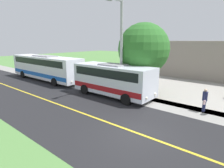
# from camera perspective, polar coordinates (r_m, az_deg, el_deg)

# --- Properties ---
(ground_plane) EXTENTS (120.00, 120.00, 0.00)m
(ground_plane) POSITION_cam_1_polar(r_m,az_deg,el_deg) (10.50, 8.04, -14.74)
(ground_plane) COLOR #548442
(road_surface) EXTENTS (8.00, 100.00, 0.01)m
(road_surface) POSITION_cam_1_polar(r_m,az_deg,el_deg) (10.50, 8.04, -14.72)
(road_surface) COLOR black
(road_surface) RESTS_ON ground
(sidewalk) EXTENTS (2.40, 100.00, 0.01)m
(sidewalk) POSITION_cam_1_polar(r_m,az_deg,el_deg) (14.83, 18.85, -6.82)
(sidewalk) COLOR gray
(sidewalk) RESTS_ON ground
(road_centre_line) EXTENTS (0.16, 100.00, 0.00)m
(road_centre_line) POSITION_cam_1_polar(r_m,az_deg,el_deg) (10.49, 8.05, -14.70)
(road_centre_line) COLOR gold
(road_centre_line) RESTS_ON ground
(shuttle_bus_front) EXTENTS (2.79, 7.69, 2.88)m
(shuttle_bus_front) POSITION_cam_1_polar(r_m,az_deg,el_deg) (16.59, 0.28, 1.67)
(shuttle_bus_front) COLOR silver
(shuttle_bus_front) RESTS_ON ground
(transit_bus_rear) EXTENTS (2.76, 12.01, 3.07)m
(transit_bus_rear) POSITION_cam_1_polar(r_m,az_deg,el_deg) (24.92, -19.58, 5.01)
(transit_bus_rear) COLOR white
(transit_bus_rear) RESTS_ON ground
(pedestrian_with_bags) EXTENTS (0.72, 0.34, 1.64)m
(pedestrian_with_bags) POSITION_cam_1_polar(r_m,az_deg,el_deg) (14.60, 26.39, -4.22)
(pedestrian_with_bags) COLOR #1E2347
(pedestrian_with_bags) RESTS_ON ground
(street_light_pole) EXTENTS (1.97, 0.24, 8.14)m
(street_light_pole) POSITION_cam_1_polar(r_m,az_deg,el_deg) (16.15, 2.61, 11.68)
(street_light_pole) COLOR #9E9EA3
(street_light_pole) RESTS_ON ground
(tree_curbside) EXTENTS (4.76, 4.76, 6.50)m
(tree_curbside) POSITION_cam_1_polar(r_m,az_deg,el_deg) (17.83, 9.59, 10.48)
(tree_curbside) COLOR #4C3826
(tree_curbside) RESTS_ON ground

